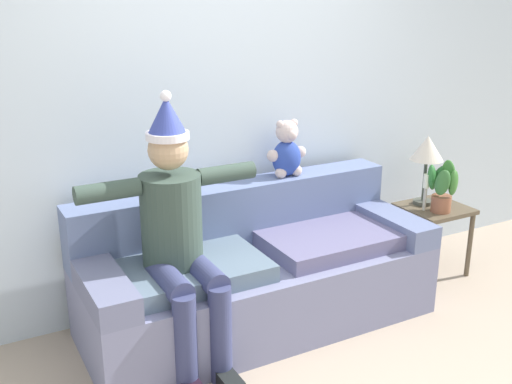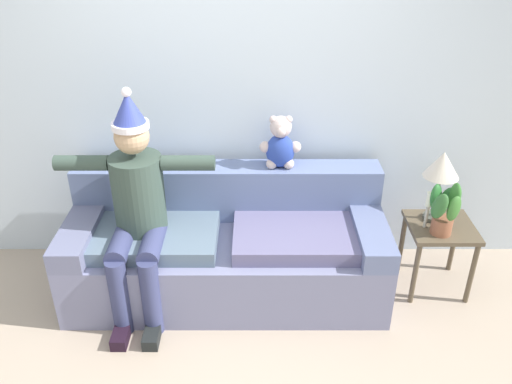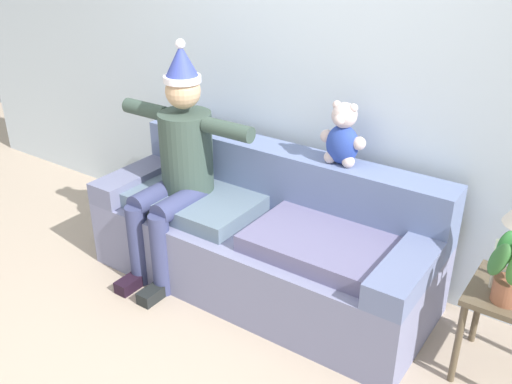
{
  "view_description": "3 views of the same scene",
  "coord_description": "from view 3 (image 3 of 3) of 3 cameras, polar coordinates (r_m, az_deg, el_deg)",
  "views": [
    {
      "loc": [
        -1.65,
        -2.02,
        2.02
      ],
      "look_at": [
        -0.03,
        0.97,
        0.9
      ],
      "focal_mm": 42.62,
      "sensor_mm": 36.0,
      "label": 1
    },
    {
      "loc": [
        0.21,
        -2.07,
        2.51
      ],
      "look_at": [
        0.2,
        0.86,
        0.89
      ],
      "focal_mm": 37.24,
      "sensor_mm": 36.0,
      "label": 2
    },
    {
      "loc": [
        1.74,
        -1.55,
        2.2
      ],
      "look_at": [
        0.08,
        0.83,
        0.77
      ],
      "focal_mm": 39.76,
      "sensor_mm": 36.0,
      "label": 3
    }
  ],
  "objects": [
    {
      "name": "couch",
      "position": [
        3.63,
        0.85,
        -4.53
      ],
      "size": [
        2.19,
        0.85,
        0.85
      ],
      "color": "slate",
      "rests_on": "ground_plane"
    },
    {
      "name": "back_wall",
      "position": [
        3.65,
        5.55,
        12.74
      ],
      "size": [
        7.0,
        0.1,
        2.7
      ],
      "primitive_type": "cube",
      "color": "silver",
      "rests_on": "ground_plane"
    },
    {
      "name": "person_seated",
      "position": [
        3.63,
        -7.97,
        3.05
      ],
      "size": [
        1.02,
        0.77,
        1.53
      ],
      "color": "#384A41",
      "rests_on": "ground_plane"
    },
    {
      "name": "teddy_bear",
      "position": [
        3.37,
        8.72,
        5.53
      ],
      "size": [
        0.29,
        0.17,
        0.38
      ],
      "color": "#2942A0",
      "rests_on": "couch"
    },
    {
      "name": "ground_plane",
      "position": [
        3.2,
        -10.19,
        -17.6
      ],
      "size": [
        10.0,
        10.0,
        0.0
      ],
      "primitive_type": "plane",
      "color": "tan"
    },
    {
      "name": "candle_tall",
      "position": [
        3.01,
        23.1,
        -6.08
      ],
      "size": [
        0.04,
        0.04,
        0.27
      ],
      "color": "beige",
      "rests_on": "side_table"
    }
  ]
}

